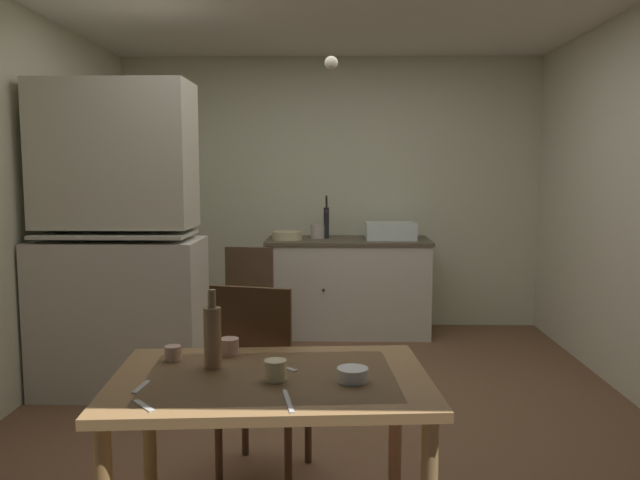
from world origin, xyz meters
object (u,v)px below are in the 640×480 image
at_px(hand_pump, 326,220).
at_px(serving_bowl_wide, 352,374).
at_px(chair_far_side, 259,378).
at_px(chair_by_counter, 254,297).
at_px(teacup_cream, 229,346).
at_px(sink_basin, 391,231).
at_px(glass_bottle, 213,336).
at_px(dining_table, 271,400).
at_px(hutch_cabinet, 118,250).
at_px(mixing_bowl_counter, 287,235).

xyz_separation_m(hand_pump, serving_bowl_wide, (0.14, -3.48, -0.28)).
distance_m(chair_far_side, chair_by_counter, 2.09).
distance_m(hand_pump, serving_bowl_wide, 3.49).
xyz_separation_m(hand_pump, teacup_cream, (-0.36, -3.16, -0.27)).
height_order(sink_basin, serving_bowl_wide, sink_basin).
relative_size(chair_far_side, teacup_cream, 12.00).
bearing_deg(chair_far_side, glass_bottle, -102.50).
bearing_deg(dining_table, sink_basin, 77.70).
height_order(chair_far_side, glass_bottle, glass_bottle).
bearing_deg(hutch_cabinet, chair_far_side, -48.78).
bearing_deg(glass_bottle, chair_far_side, 77.50).
xyz_separation_m(hand_pump, glass_bottle, (-0.39, -3.33, -0.18)).
height_order(chair_by_counter, serving_bowl_wide, chair_by_counter).
distance_m(chair_far_side, teacup_cream, 0.43).
xyz_separation_m(teacup_cream, glass_bottle, (-0.03, -0.17, 0.09)).
height_order(teacup_cream, glass_bottle, glass_bottle).
height_order(chair_by_counter, teacup_cream, chair_by_counter).
height_order(mixing_bowl_counter, dining_table, mixing_bowl_counter).
relative_size(hand_pump, dining_table, 0.32).
xyz_separation_m(chair_far_side, serving_bowl_wide, (0.42, -0.66, 0.24)).
relative_size(hutch_cabinet, serving_bowl_wide, 18.12).
relative_size(chair_far_side, chair_by_counter, 1.09).
relative_size(hand_pump, chair_by_counter, 0.44).
bearing_deg(teacup_cream, serving_bowl_wide, -32.47).
relative_size(sink_basin, chair_far_side, 0.46).
distance_m(mixing_bowl_counter, dining_table, 3.35).
height_order(serving_bowl_wide, teacup_cream, teacup_cream).
relative_size(hand_pump, teacup_cream, 4.87).
xyz_separation_m(sink_basin, mixing_bowl_counter, (-0.92, -0.05, -0.04)).
bearing_deg(teacup_cream, chair_far_side, 76.72).
xyz_separation_m(sink_basin, serving_bowl_wide, (-0.44, -3.43, -0.19)).
distance_m(mixing_bowl_counter, glass_bottle, 3.24).
bearing_deg(hand_pump, dining_table, -92.71).
distance_m(hutch_cabinet, mixing_bowl_counter, 1.80).
bearing_deg(serving_bowl_wide, hand_pump, 92.27).
relative_size(mixing_bowl_counter, glass_bottle, 0.87).
height_order(dining_table, chair_by_counter, chair_by_counter).
bearing_deg(teacup_cream, hand_pump, 83.48).
relative_size(hutch_cabinet, chair_by_counter, 2.31).
relative_size(hutch_cabinet, hand_pump, 5.24).
xyz_separation_m(hand_pump, chair_by_counter, (-0.57, -0.75, -0.56)).
relative_size(mixing_bowl_counter, chair_by_counter, 0.30).
bearing_deg(hutch_cabinet, mixing_bowl_counter, 56.25).
xyz_separation_m(hutch_cabinet, chair_far_side, (1.07, -1.22, -0.45)).
distance_m(chair_by_counter, teacup_cream, 2.44).
height_order(hutch_cabinet, serving_bowl_wide, hutch_cabinet).
xyz_separation_m(mixing_bowl_counter, teacup_cream, (-0.01, -3.06, -0.14)).
height_order(sink_basin, teacup_cream, sink_basin).
bearing_deg(glass_bottle, serving_bowl_wide, -15.09).
height_order(dining_table, teacup_cream, teacup_cream).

